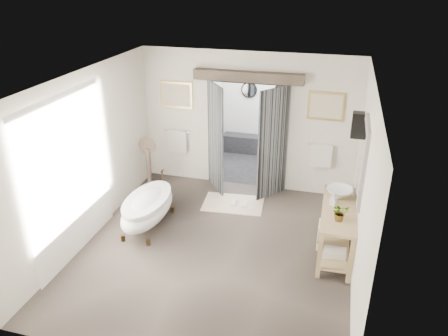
{
  "coord_description": "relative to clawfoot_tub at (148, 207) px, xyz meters",
  "views": [
    {
      "loc": [
        1.76,
        -5.93,
        4.39
      ],
      "look_at": [
        0.0,
        0.6,
        1.25
      ],
      "focal_mm": 35.0,
      "sensor_mm": 36.0,
      "label": 1
    }
  ],
  "objects": [
    {
      "name": "soap_bottle_a",
      "position": [
        3.24,
        0.14,
        0.57
      ],
      "size": [
        0.12,
        0.13,
        0.21
      ],
      "primitive_type": "imported",
      "rotation": [
        0.0,
        0.0,
        -0.36
      ],
      "color": "gray",
      "rests_on": "vanity"
    },
    {
      "name": "back_wall_dressing",
      "position": [
        1.38,
        1.94,
        1.17
      ],
      "size": [
        3.82,
        0.73,
        2.52
      ],
      "color": "black",
      "rests_on": "ground_plane"
    },
    {
      "name": "pedestal_mirror",
      "position": [
        -0.5,
        1.22,
        0.16
      ],
      "size": [
        0.38,
        0.24,
        1.27
      ],
      "color": "#4F443A",
      "rests_on": "ground_plane"
    },
    {
      "name": "vanity",
      "position": [
        3.34,
        0.04,
        0.12
      ],
      "size": [
        0.57,
        1.6,
        0.85
      ],
      "color": "tan",
      "rests_on": "ground_plane"
    },
    {
      "name": "rug",
      "position": [
        1.31,
        1.2,
        -0.38
      ],
      "size": [
        1.26,
        0.9,
        0.01
      ],
      "primitive_type": "cube",
      "rotation": [
        0.0,
        0.0,
        0.08
      ],
      "color": "beige",
      "rests_on": "ground_plane"
    },
    {
      "name": "basin",
      "position": [
        3.34,
        0.45,
        0.54
      ],
      "size": [
        0.52,
        0.52,
        0.16
      ],
      "primitive_type": "imported",
      "rotation": [
        0.0,
        0.0,
        -0.17
      ],
      "color": "white",
      "rests_on": "vanity"
    },
    {
      "name": "clawfoot_tub",
      "position": [
        0.0,
        0.0,
        0.0
      ],
      "size": [
        0.73,
        1.63,
        0.8
      ],
      "color": "#3A2815",
      "rests_on": "ground_plane"
    },
    {
      "name": "soap_bottle_b",
      "position": [
        3.25,
        0.7,
        0.54
      ],
      "size": [
        0.17,
        0.17,
        0.16
      ],
      "primitive_type": "imported",
      "rotation": [
        0.0,
        0.0,
        -0.4
      ],
      "color": "gray",
      "rests_on": "vanity"
    },
    {
      "name": "shower_room",
      "position": [
        1.38,
        3.61,
        0.52
      ],
      "size": [
        2.22,
        2.01,
        2.51
      ],
      "color": "black",
      "rests_on": "ground_plane"
    },
    {
      "name": "plant",
      "position": [
        3.36,
        -0.32,
        0.6
      ],
      "size": [
        0.31,
        0.29,
        0.27
      ],
      "primitive_type": "imported",
      "rotation": [
        0.0,
        0.0,
        0.42
      ],
      "color": "gray",
      "rests_on": "vanity"
    },
    {
      "name": "room_shell",
      "position": [
        1.35,
        -0.49,
        1.47
      ],
      "size": [
        4.52,
        5.02,
        2.91
      ],
      "color": "beige",
      "rests_on": "ground_plane"
    },
    {
      "name": "ground_plane",
      "position": [
        1.38,
        -0.38,
        -0.39
      ],
      "size": [
        5.0,
        5.0,
        0.0
      ],
      "primitive_type": "plane",
      "color": "brown"
    },
    {
      "name": "slippers",
      "position": [
        1.44,
        1.19,
        -0.35
      ],
      "size": [
        0.34,
        0.26,
        0.05
      ],
      "color": "silver",
      "rests_on": "rug"
    }
  ]
}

